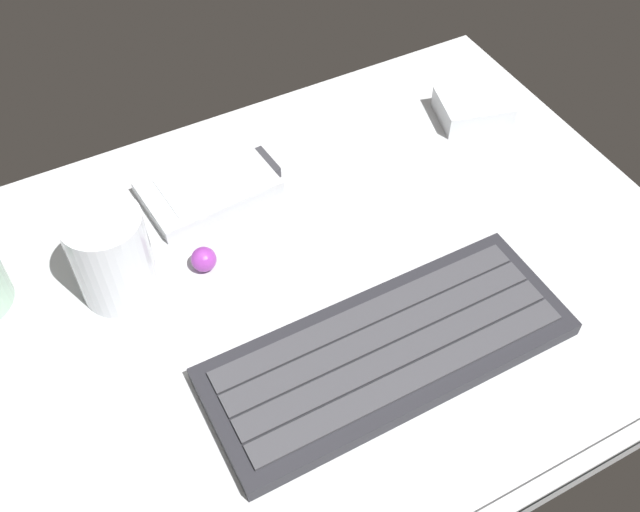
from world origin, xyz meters
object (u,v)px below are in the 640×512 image
at_px(keyboard, 388,350).
at_px(trackball_mouse, 204,259).
at_px(juice_cup, 112,258).
at_px(charger_block, 473,108).
at_px(handheld_device, 210,187).

xyz_separation_m(keyboard, trackball_mouse, (-0.09, 0.15, 0.00)).
bearing_deg(trackball_mouse, keyboard, -58.28).
xyz_separation_m(juice_cup, trackball_mouse, (0.07, -0.01, -0.03)).
height_order(charger_block, trackball_mouse, charger_block).
bearing_deg(charger_block, keyboard, -137.61).
distance_m(keyboard, handheld_device, 0.24).
height_order(juice_cup, charger_block, juice_cup).
height_order(handheld_device, juice_cup, juice_cup).
distance_m(handheld_device, trackball_mouse, 0.09).
bearing_deg(trackball_mouse, charger_block, 10.20).
xyz_separation_m(charger_block, trackball_mouse, (-0.32, -0.06, -0.00)).
distance_m(charger_block, trackball_mouse, 0.33).
height_order(keyboard, charger_block, charger_block).
bearing_deg(keyboard, handheld_device, 103.07).
bearing_deg(handheld_device, juice_cup, -147.22).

